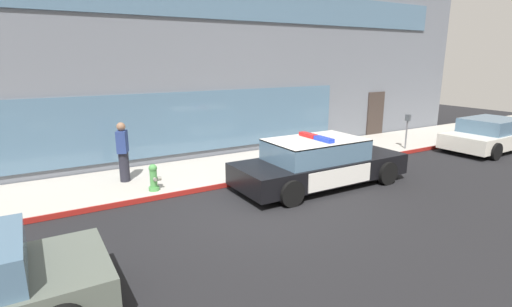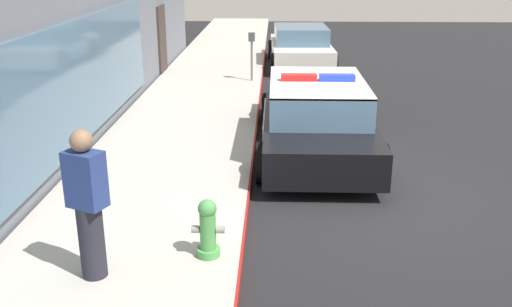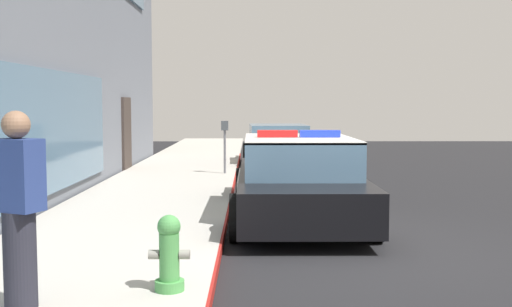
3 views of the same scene
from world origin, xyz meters
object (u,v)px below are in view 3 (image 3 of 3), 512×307
object	(u,v)px
pedestrian_on_sidewalk	(19,209)
parking_meter	(225,137)
car_down_street	(278,146)
police_cruiser	(298,179)
fire_hydrant	(169,254)

from	to	relation	value
pedestrian_on_sidewalk	parking_meter	distance (m)	10.49
pedestrian_on_sidewalk	parking_meter	bearing A→B (deg)	16.49
car_down_street	parking_meter	bearing A→B (deg)	152.53
police_cruiser	fire_hydrant	world-z (taller)	police_cruiser
police_cruiser	car_down_street	xyz separation A→B (m)	(8.70, -0.06, -0.05)
car_down_street	pedestrian_on_sidewalk	size ratio (longest dim) A/B	2.51
police_cruiser	fire_hydrant	xyz separation A→B (m)	(-4.36, 1.54, -0.18)
pedestrian_on_sidewalk	car_down_street	bearing A→B (deg)	12.00
car_down_street	pedestrian_on_sidewalk	bearing A→B (deg)	166.18
car_down_street	pedestrian_on_sidewalk	world-z (taller)	pedestrian_on_sidewalk
fire_hydrant	car_down_street	size ratio (longest dim) A/B	0.17
police_cruiser	car_down_street	size ratio (longest dim) A/B	1.20
fire_hydrant	pedestrian_on_sidewalk	size ratio (longest dim) A/B	0.42
police_cruiser	car_down_street	world-z (taller)	police_cruiser
police_cruiser	parking_meter	bearing A→B (deg)	14.65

